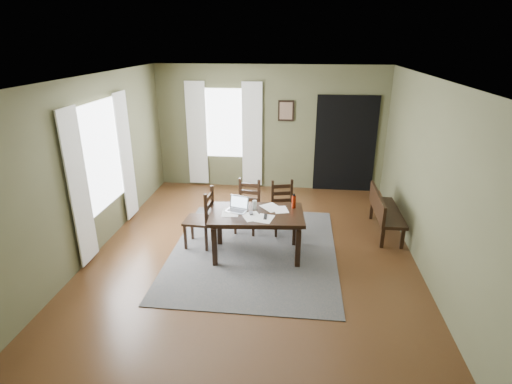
# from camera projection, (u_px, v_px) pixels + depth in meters

# --- Properties ---
(ground) EXTENTS (5.00, 6.00, 0.01)m
(ground) POSITION_uv_depth(u_px,v_px,m) (254.00, 251.00, 6.44)
(ground) COLOR #492C16
(room_shell) EXTENTS (5.02, 6.02, 2.71)m
(room_shell) POSITION_uv_depth(u_px,v_px,m) (254.00, 141.00, 5.78)
(room_shell) COLOR brown
(room_shell) RESTS_ON ground
(rug) EXTENTS (2.60, 3.20, 0.01)m
(rug) POSITION_uv_depth(u_px,v_px,m) (254.00, 250.00, 6.43)
(rug) COLOR #444444
(rug) RESTS_ON ground
(dining_table) EXTENTS (1.49, 0.97, 0.71)m
(dining_table) POSITION_uv_depth(u_px,v_px,m) (257.00, 218.00, 6.09)
(dining_table) COLOR black
(dining_table) RESTS_ON rug
(chair_end) EXTENTS (0.46, 0.45, 0.98)m
(chair_end) POSITION_uv_depth(u_px,v_px,m) (201.00, 219.00, 6.42)
(chair_end) COLOR black
(chair_end) RESTS_ON rug
(chair_back_left) EXTENTS (0.45, 0.45, 0.91)m
(chair_back_left) POSITION_uv_depth(u_px,v_px,m) (248.00, 207.00, 6.96)
(chair_back_left) COLOR black
(chair_back_left) RESTS_ON rug
(chair_back_right) EXTENTS (0.48, 0.48, 0.90)m
(chair_back_right) POSITION_uv_depth(u_px,v_px,m) (283.00, 208.00, 6.92)
(chair_back_right) COLOR black
(chair_back_right) RESTS_ON rug
(bench) EXTENTS (0.42, 1.30, 0.73)m
(bench) POSITION_uv_depth(u_px,v_px,m) (384.00, 209.00, 6.89)
(bench) COLOR black
(bench) RESTS_ON ground
(laptop) EXTENTS (0.36, 0.32, 0.21)m
(laptop) POSITION_uv_depth(u_px,v_px,m) (238.00, 207.00, 6.14)
(laptop) COLOR #B7B7BC
(laptop) RESTS_ON dining_table
(computer_mouse) EXTENTS (0.08, 0.10, 0.03)m
(computer_mouse) POSITION_uv_depth(u_px,v_px,m) (251.00, 213.00, 6.01)
(computer_mouse) COLOR #3F3F42
(computer_mouse) RESTS_ON dining_table
(tv_remote) EXTENTS (0.05, 0.18, 0.02)m
(tv_remote) POSITION_uv_depth(u_px,v_px,m) (265.00, 217.00, 5.91)
(tv_remote) COLOR black
(tv_remote) RESTS_ON dining_table
(drinking_glass) EXTENTS (0.08, 0.08, 0.14)m
(drinking_glass) POSITION_uv_depth(u_px,v_px,m) (255.00, 205.00, 6.17)
(drinking_glass) COLOR silver
(drinking_glass) RESTS_ON dining_table
(water_bottle) EXTENTS (0.08, 0.08, 0.23)m
(water_bottle) POSITION_uv_depth(u_px,v_px,m) (294.00, 201.00, 6.21)
(water_bottle) COLOR #A6240C
(water_bottle) RESTS_ON dining_table
(paper_a) EXTENTS (0.28, 0.35, 0.00)m
(paper_a) POSITION_uv_depth(u_px,v_px,m) (230.00, 213.00, 6.07)
(paper_a) COLOR white
(paper_a) RESTS_ON dining_table
(paper_b) EXTENTS (0.30, 0.35, 0.00)m
(paper_b) POSITION_uv_depth(u_px,v_px,m) (265.00, 218.00, 5.87)
(paper_b) COLOR white
(paper_b) RESTS_ON dining_table
(paper_c) EXTENTS (0.40, 0.41, 0.00)m
(paper_c) POSITION_uv_depth(u_px,v_px,m) (271.00, 207.00, 6.25)
(paper_c) COLOR white
(paper_c) RESTS_ON dining_table
(paper_d) EXTENTS (0.27, 0.32, 0.00)m
(paper_d) POSITION_uv_depth(u_px,v_px,m) (281.00, 210.00, 6.17)
(paper_d) COLOR white
(paper_d) RESTS_ON dining_table
(paper_e) EXTENTS (0.37, 0.41, 0.00)m
(paper_e) POSITION_uv_depth(u_px,v_px,m) (252.00, 216.00, 5.94)
(paper_e) COLOR white
(paper_e) RESTS_ON dining_table
(window_left) EXTENTS (0.01, 1.30, 1.70)m
(window_left) POSITION_uv_depth(u_px,v_px,m) (101.00, 156.00, 6.35)
(window_left) COLOR white
(window_left) RESTS_ON ground
(window_back) EXTENTS (1.00, 0.01, 1.50)m
(window_back) POSITION_uv_depth(u_px,v_px,m) (224.00, 123.00, 8.77)
(window_back) COLOR white
(window_back) RESTS_ON ground
(curtain_left_near) EXTENTS (0.03, 0.48, 2.30)m
(curtain_left_near) POSITION_uv_depth(u_px,v_px,m) (79.00, 189.00, 5.68)
(curtain_left_near) COLOR silver
(curtain_left_near) RESTS_ON ground
(curtain_left_far) EXTENTS (0.03, 0.48, 2.30)m
(curtain_left_far) POSITION_uv_depth(u_px,v_px,m) (126.00, 157.00, 7.20)
(curtain_left_far) COLOR silver
(curtain_left_far) RESTS_ON ground
(curtain_back_left) EXTENTS (0.44, 0.03, 2.30)m
(curtain_back_left) POSITION_uv_depth(u_px,v_px,m) (197.00, 134.00, 8.89)
(curtain_back_left) COLOR silver
(curtain_back_left) RESTS_ON ground
(curtain_back_right) EXTENTS (0.44, 0.03, 2.30)m
(curtain_back_right) POSITION_uv_depth(u_px,v_px,m) (252.00, 135.00, 8.77)
(curtain_back_right) COLOR silver
(curtain_back_right) RESTS_ON ground
(framed_picture) EXTENTS (0.34, 0.03, 0.44)m
(framed_picture) POSITION_uv_depth(u_px,v_px,m) (286.00, 111.00, 8.52)
(framed_picture) COLOR black
(framed_picture) RESTS_ON ground
(doorway_back) EXTENTS (1.30, 0.03, 2.10)m
(doorway_back) POSITION_uv_depth(u_px,v_px,m) (345.00, 144.00, 8.64)
(doorway_back) COLOR black
(doorway_back) RESTS_ON ground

